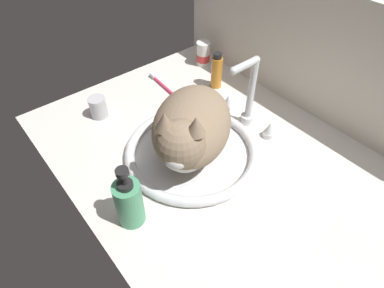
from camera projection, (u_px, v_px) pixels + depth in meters
The scene contains 10 objects.
countertop at pixel (213, 160), 89.89cm from camera, with size 103.88×72.61×3.00cm, color silver.
backsplash_wall at pixel (311, 58), 94.21cm from camera, with size 103.88×2.40×39.46cm, color silver.
sink_basin at pixel (192, 151), 88.64cm from camera, with size 36.71×36.71×2.74cm.
faucet at pixel (248, 100), 92.82cm from camera, with size 20.19×11.44×22.32cm.
cat at pixel (190, 129), 80.09cm from camera, with size 32.72×34.55×20.30cm.
metal_jar at pixel (98, 107), 99.23cm from camera, with size 5.31×5.31×6.56cm.
amber_bottle at pixel (217, 71), 109.01cm from camera, with size 3.78×3.78×12.61cm.
soap_pump_bottle at pixel (129, 202), 70.38cm from camera, with size 6.13×6.13×16.93cm.
pill_bottle at pixel (203, 54), 120.76cm from camera, with size 5.10×5.10×8.85cm.
toothbrush at pixel (162, 85), 112.59cm from camera, with size 16.71×2.32×1.70cm.
Camera 1 is at (43.40, -43.38, 67.61)cm, focal length 30.31 mm.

